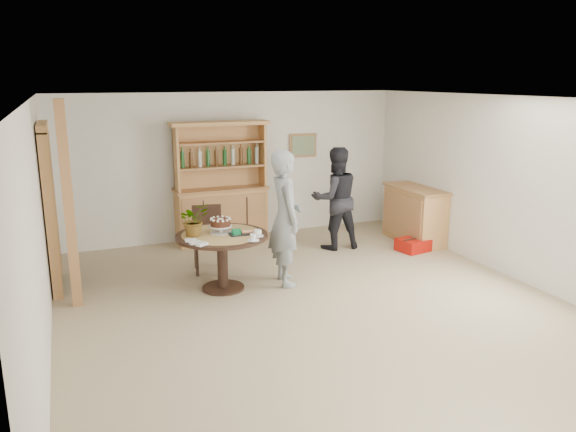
# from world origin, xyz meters

# --- Properties ---
(ground) EXTENTS (7.00, 7.00, 0.00)m
(ground) POSITION_xyz_m (0.00, 0.00, 0.00)
(ground) COLOR tan
(ground) RESTS_ON ground
(room_shell) EXTENTS (6.04, 7.04, 2.52)m
(room_shell) POSITION_xyz_m (0.00, 0.01, 1.74)
(room_shell) COLOR white
(room_shell) RESTS_ON ground
(doorway) EXTENTS (0.13, 1.10, 2.18)m
(doorway) POSITION_xyz_m (-2.93, 2.00, 1.11)
(doorway) COLOR black
(doorway) RESTS_ON ground
(pine_post) EXTENTS (0.12, 0.12, 2.50)m
(pine_post) POSITION_xyz_m (-2.70, 1.20, 1.25)
(pine_post) COLOR #B1794A
(pine_post) RESTS_ON ground
(hutch) EXTENTS (1.62, 0.54, 2.04)m
(hutch) POSITION_xyz_m (-0.30, 3.24, 0.69)
(hutch) COLOR tan
(hutch) RESTS_ON ground
(sideboard) EXTENTS (0.54, 1.26, 0.94)m
(sideboard) POSITION_xyz_m (2.74, 2.00, 0.47)
(sideboard) COLOR tan
(sideboard) RESTS_ON ground
(dining_table) EXTENTS (1.20, 1.20, 0.76)m
(dining_table) POSITION_xyz_m (-0.88, 1.06, 0.60)
(dining_table) COLOR black
(dining_table) RESTS_ON ground
(dining_chair) EXTENTS (0.48, 0.48, 0.95)m
(dining_chair) POSITION_xyz_m (-0.87, 1.89, 0.54)
(dining_chair) COLOR black
(dining_chair) RESTS_ON ground
(birthday_cake) EXTENTS (0.30, 0.30, 0.20)m
(birthday_cake) POSITION_xyz_m (-0.88, 1.11, 0.88)
(birthday_cake) COLOR white
(birthday_cake) RESTS_ON dining_table
(flower_vase) EXTENTS (0.47, 0.44, 0.42)m
(flower_vase) POSITION_xyz_m (-1.23, 1.11, 0.97)
(flower_vase) COLOR #3F7233
(flower_vase) RESTS_ON dining_table
(gift_tray) EXTENTS (0.30, 0.20, 0.08)m
(gift_tray) POSITION_xyz_m (-0.67, 0.94, 0.79)
(gift_tray) COLOR black
(gift_tray) RESTS_ON dining_table
(coffee_cup_a) EXTENTS (0.15, 0.15, 0.09)m
(coffee_cup_a) POSITION_xyz_m (-0.48, 0.78, 0.80)
(coffee_cup_a) COLOR white
(coffee_cup_a) RESTS_ON dining_table
(coffee_cup_b) EXTENTS (0.15, 0.15, 0.08)m
(coffee_cup_b) POSITION_xyz_m (-0.60, 0.61, 0.79)
(coffee_cup_b) COLOR white
(coffee_cup_b) RESTS_ON dining_table
(napkins) EXTENTS (0.24, 0.33, 0.03)m
(napkins) POSITION_xyz_m (-1.29, 0.75, 0.77)
(napkins) COLOR white
(napkins) RESTS_ON dining_table
(teen_boy) EXTENTS (0.51, 0.71, 1.83)m
(teen_boy) POSITION_xyz_m (-0.03, 0.96, 0.91)
(teen_boy) COLOR gray
(teen_boy) RESTS_ON ground
(adult_person) EXTENTS (0.85, 0.68, 1.66)m
(adult_person) POSITION_xyz_m (1.32, 2.18, 0.83)
(adult_person) COLOR black
(adult_person) RESTS_ON ground
(red_suitcase) EXTENTS (0.67, 0.51, 0.21)m
(red_suitcase) POSITION_xyz_m (2.49, 1.56, 0.10)
(red_suitcase) COLOR #BB1209
(red_suitcase) RESTS_ON ground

